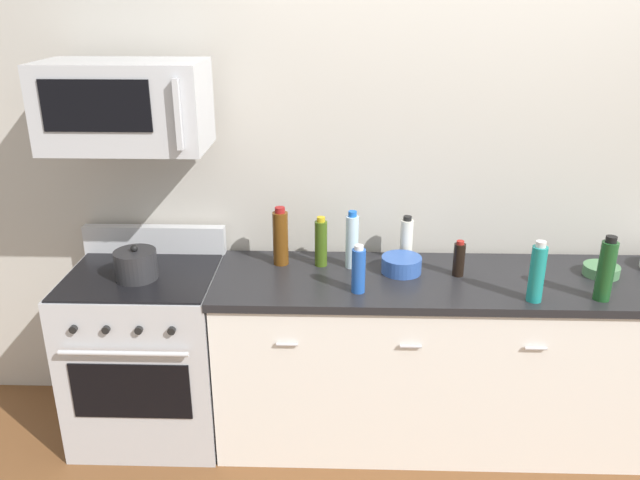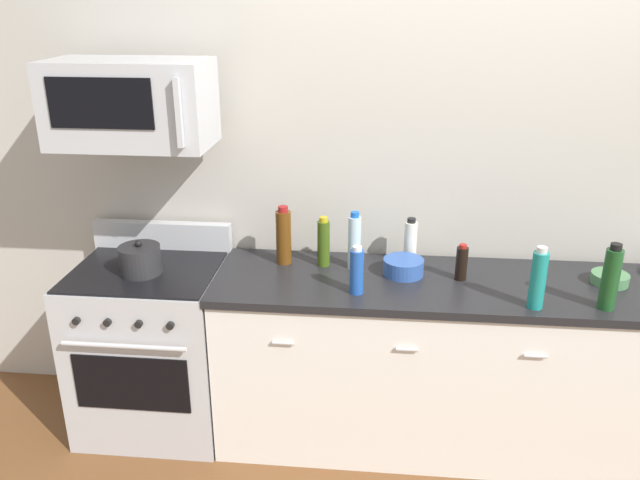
{
  "view_description": "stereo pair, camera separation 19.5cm",
  "coord_description": "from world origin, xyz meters",
  "px_view_note": "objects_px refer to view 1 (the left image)",
  "views": [
    {
      "loc": [
        -0.63,
        -2.88,
        2.25
      ],
      "look_at": [
        -0.71,
        -0.05,
        1.13
      ],
      "focal_mm": 35.8,
      "sensor_mm": 36.0,
      "label": 1
    },
    {
      "loc": [
        -0.43,
        -2.86,
        2.25
      ],
      "look_at": [
        -0.71,
        -0.05,
        1.13
      ],
      "focal_mm": 35.8,
      "sensor_mm": 36.0,
      "label": 2
    }
  ],
  "objects_px": {
    "bottle_olive_oil": "(321,243)",
    "stockpot": "(136,265)",
    "bottle_wine_amber": "(281,237)",
    "bowl_blue_mixing": "(401,264)",
    "bottle_sparkling_teal": "(537,273)",
    "microwave": "(125,106)",
    "bowl_green_glaze": "(601,270)",
    "bottle_soda_blue": "(358,270)",
    "bottle_water_clear": "(352,241)",
    "bottle_wine_green": "(606,270)",
    "range_oven": "(150,352)",
    "bottle_vinegar_white": "(406,240)",
    "bottle_soy_sauce_dark": "(459,259)"
  },
  "relations": [
    {
      "from": "stockpot",
      "to": "bottle_vinegar_white",
      "type": "bearing_deg",
      "value": 11.45
    },
    {
      "from": "bottle_soda_blue",
      "to": "bottle_wine_green",
      "type": "xyz_separation_m",
      "value": [
        1.12,
        -0.05,
        0.04
      ]
    },
    {
      "from": "bowl_green_glaze",
      "to": "stockpot",
      "type": "distance_m",
      "value": 2.3
    },
    {
      "from": "bottle_water_clear",
      "to": "stockpot",
      "type": "xyz_separation_m",
      "value": [
        -1.06,
        -0.18,
        -0.07
      ]
    },
    {
      "from": "bottle_soda_blue",
      "to": "bottle_water_clear",
      "type": "height_order",
      "value": "bottle_water_clear"
    },
    {
      "from": "bowl_green_glaze",
      "to": "bottle_soda_blue",
      "type": "bearing_deg",
      "value": -169.53
    },
    {
      "from": "bottle_olive_oil",
      "to": "stockpot",
      "type": "relative_size",
      "value": 1.28
    },
    {
      "from": "microwave",
      "to": "stockpot",
      "type": "distance_m",
      "value": 0.76
    },
    {
      "from": "bottle_sparkling_teal",
      "to": "microwave",
      "type": "bearing_deg",
      "value": 171.58
    },
    {
      "from": "range_oven",
      "to": "bottle_vinegar_white",
      "type": "distance_m",
      "value": 1.47
    },
    {
      "from": "bottle_olive_oil",
      "to": "stockpot",
      "type": "distance_m",
      "value": 0.92
    },
    {
      "from": "bottle_olive_oil",
      "to": "bottle_soy_sauce_dark",
      "type": "relative_size",
      "value": 1.43
    },
    {
      "from": "bottle_wine_green",
      "to": "bottle_olive_oil",
      "type": "bearing_deg",
      "value": 164.85
    },
    {
      "from": "range_oven",
      "to": "microwave",
      "type": "height_order",
      "value": "microwave"
    },
    {
      "from": "bowl_blue_mixing",
      "to": "bowl_green_glaze",
      "type": "xyz_separation_m",
      "value": [
        0.99,
        -0.01,
        -0.02
      ]
    },
    {
      "from": "bottle_olive_oil",
      "to": "bottle_sparkling_teal",
      "type": "xyz_separation_m",
      "value": [
        0.99,
        -0.37,
        0.01
      ]
    },
    {
      "from": "bottle_wine_amber",
      "to": "bowl_blue_mixing",
      "type": "bearing_deg",
      "value": -8.21
    },
    {
      "from": "microwave",
      "to": "bottle_soda_blue",
      "type": "xyz_separation_m",
      "value": [
        1.08,
        -0.21,
        -0.72
      ]
    },
    {
      "from": "microwave",
      "to": "bowl_blue_mixing",
      "type": "bearing_deg",
      "value": 0.83
    },
    {
      "from": "bottle_sparkling_teal",
      "to": "bottle_olive_oil",
      "type": "bearing_deg",
      "value": 159.19
    },
    {
      "from": "bottle_vinegar_white",
      "to": "bowl_green_glaze",
      "type": "distance_m",
      "value": 0.97
    },
    {
      "from": "microwave",
      "to": "bottle_wine_amber",
      "type": "bearing_deg",
      "value": 8.84
    },
    {
      "from": "microwave",
      "to": "bowl_green_glaze",
      "type": "distance_m",
      "value": 2.43
    },
    {
      "from": "bottle_soda_blue",
      "to": "bowl_blue_mixing",
      "type": "xyz_separation_m",
      "value": [
        0.22,
        0.23,
        -0.07
      ]
    },
    {
      "from": "bottle_vinegar_white",
      "to": "bowl_green_glaze",
      "type": "relative_size",
      "value": 1.39
    },
    {
      "from": "bottle_vinegar_white",
      "to": "bottle_soda_blue",
      "type": "xyz_separation_m",
      "value": [
        -0.26,
        -0.38,
        -0.0
      ]
    },
    {
      "from": "bottle_soy_sauce_dark",
      "to": "bowl_blue_mixing",
      "type": "bearing_deg",
      "value": 173.9
    },
    {
      "from": "microwave",
      "to": "bowl_green_glaze",
      "type": "bearing_deg",
      "value": 0.34
    },
    {
      "from": "microwave",
      "to": "bottle_wine_amber",
      "type": "height_order",
      "value": "microwave"
    },
    {
      "from": "range_oven",
      "to": "bottle_wine_green",
      "type": "height_order",
      "value": "bottle_wine_green"
    },
    {
      "from": "bottle_soda_blue",
      "to": "bottle_vinegar_white",
      "type": "bearing_deg",
      "value": 56.07
    },
    {
      "from": "bottle_wine_amber",
      "to": "stockpot",
      "type": "relative_size",
      "value": 1.5
    },
    {
      "from": "stockpot",
      "to": "bottle_wine_green",
      "type": "bearing_deg",
      "value": -4.12
    },
    {
      "from": "bottle_wine_green",
      "to": "bottle_wine_amber",
      "type": "distance_m",
      "value": 1.55
    },
    {
      "from": "bottle_wine_green",
      "to": "stockpot",
      "type": "distance_m",
      "value": 2.21
    },
    {
      "from": "range_oven",
      "to": "bottle_wine_amber",
      "type": "distance_m",
      "value": 0.93
    },
    {
      "from": "bottle_soda_blue",
      "to": "stockpot",
      "type": "xyz_separation_m",
      "value": [
        -1.08,
        0.11,
        -0.04
      ]
    },
    {
      "from": "bottle_wine_amber",
      "to": "bottle_vinegar_white",
      "type": "bearing_deg",
      "value": 5.81
    },
    {
      "from": "bottle_olive_oil",
      "to": "bottle_water_clear",
      "type": "relative_size",
      "value": 0.87
    },
    {
      "from": "microwave",
      "to": "bottle_water_clear",
      "type": "height_order",
      "value": "microwave"
    },
    {
      "from": "bottle_sparkling_teal",
      "to": "stockpot",
      "type": "relative_size",
      "value": 1.41
    },
    {
      "from": "range_oven",
      "to": "bowl_green_glaze",
      "type": "xyz_separation_m",
      "value": [
        2.3,
        0.06,
        0.48
      ]
    },
    {
      "from": "microwave",
      "to": "stockpot",
      "type": "xyz_separation_m",
      "value": [
        -0.0,
        -0.1,
        -0.76
      ]
    },
    {
      "from": "bottle_soda_blue",
      "to": "bowl_green_glaze",
      "type": "bearing_deg",
      "value": 10.47
    },
    {
      "from": "range_oven",
      "to": "microwave",
      "type": "distance_m",
      "value": 1.28
    },
    {
      "from": "range_oven",
      "to": "microwave",
      "type": "bearing_deg",
      "value": 89.71
    },
    {
      "from": "bottle_olive_oil",
      "to": "bottle_soda_blue",
      "type": "bearing_deg",
      "value": -59.08
    },
    {
      "from": "range_oven",
      "to": "bowl_blue_mixing",
      "type": "height_order",
      "value": "range_oven"
    },
    {
      "from": "bottle_sparkling_teal",
      "to": "bowl_blue_mixing",
      "type": "relative_size",
      "value": 1.44
    },
    {
      "from": "bottle_sparkling_teal",
      "to": "bowl_blue_mixing",
      "type": "distance_m",
      "value": 0.66
    }
  ]
}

